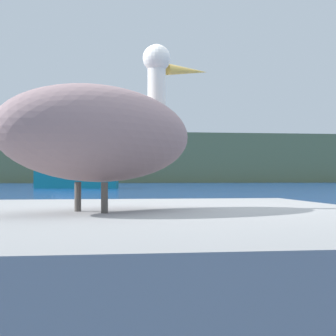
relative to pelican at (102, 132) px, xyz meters
name	(u,v)px	position (x,y,z in m)	size (l,w,h in m)	color
ground_plane	(205,334)	(0.58, 0.52, -1.07)	(260.00, 260.00, 0.00)	navy
hillside_backdrop	(88,159)	(0.58, 76.59, 2.07)	(140.00, 17.21, 6.28)	#6B7A51
pier_dock	(100,292)	(-0.01, -0.01, -0.72)	(2.65, 2.83, 0.71)	gray
pelican	(102,132)	(0.00, 0.00, 0.00)	(1.19, 1.07, 0.82)	gray
fishing_boat_teal	(75,175)	(-0.67, 38.34, -0.18)	(5.87, 2.51, 5.02)	teal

